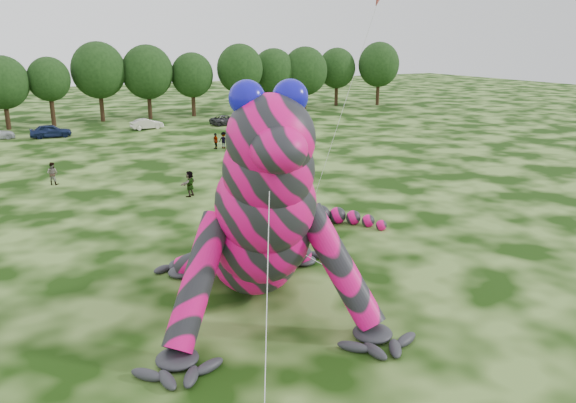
{
  "coord_description": "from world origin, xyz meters",
  "views": [
    {
      "loc": [
        -6.41,
        -20.32,
        10.98
      ],
      "look_at": [
        4.82,
        0.64,
        4.0
      ],
      "focal_mm": 35.0,
      "sensor_mm": 36.0,
      "label": 1
    }
  ],
  "objects_px": {
    "inflatable_gecko": "(248,182)",
    "flying_kite": "(375,11)",
    "spectator_1": "(52,173)",
    "spectator_5": "(190,184)",
    "tree_9": "(50,92)",
    "tree_11": "(148,82)",
    "car_6": "(227,120)",
    "tree_8": "(4,93)",
    "tree_16": "(337,77)",
    "tree_15": "(305,78)",
    "tree_12": "(193,85)",
    "spectator_2": "(224,140)",
    "car_4": "(51,131)",
    "tree_17": "(378,74)",
    "tree_10": "(100,82)",
    "tree_14": "(274,79)",
    "spectator_3": "(216,141)",
    "car_5": "(147,124)",
    "tree_13": "(240,79)",
    "car_7": "(262,117)"
  },
  "relations": [
    {
      "from": "inflatable_gecko",
      "to": "tree_11",
      "type": "relative_size",
      "value": 1.92
    },
    {
      "from": "spectator_2",
      "to": "car_4",
      "type": "bearing_deg",
      "value": 5.63
    },
    {
      "from": "tree_8",
      "to": "tree_17",
      "type": "distance_m",
      "value": 56.17
    },
    {
      "from": "tree_11",
      "to": "spectator_5",
      "type": "distance_m",
      "value": 42.01
    },
    {
      "from": "tree_8",
      "to": "spectator_1",
      "type": "xyz_separation_m",
      "value": [
        1.67,
        -31.61,
        -3.59
      ]
    },
    {
      "from": "inflatable_gecko",
      "to": "spectator_3",
      "type": "height_order",
      "value": "inflatable_gecko"
    },
    {
      "from": "spectator_2",
      "to": "tree_10",
      "type": "bearing_deg",
      "value": -22.76
    },
    {
      "from": "tree_9",
      "to": "tree_16",
      "type": "xyz_separation_m",
      "value": [
        44.38,
        2.03,
        0.35
      ]
    },
    {
      "from": "tree_12",
      "to": "spectator_2",
      "type": "relative_size",
      "value": 5.28
    },
    {
      "from": "tree_14",
      "to": "spectator_1",
      "type": "bearing_deg",
      "value": -137.2
    },
    {
      "from": "car_5",
      "to": "tree_10",
      "type": "bearing_deg",
      "value": 15.89
    },
    {
      "from": "tree_11",
      "to": "spectator_2",
      "type": "relative_size",
      "value": 5.93
    },
    {
      "from": "tree_9",
      "to": "tree_11",
      "type": "xyz_separation_m",
      "value": [
        12.72,
        0.85,
        0.7
      ]
    },
    {
      "from": "tree_15",
      "to": "tree_16",
      "type": "bearing_deg",
      "value": 12.93
    },
    {
      "from": "tree_16",
      "to": "car_6",
      "type": "relative_size",
      "value": 2.09
    },
    {
      "from": "tree_15",
      "to": "spectator_2",
      "type": "xyz_separation_m",
      "value": [
        -23.84,
        -24.88,
        -3.97
      ]
    },
    {
      "from": "tree_10",
      "to": "spectator_3",
      "type": "height_order",
      "value": "tree_10"
    },
    {
      "from": "tree_12",
      "to": "tree_16",
      "type": "distance_m",
      "value": 25.49
    },
    {
      "from": "flying_kite",
      "to": "tree_15",
      "type": "relative_size",
      "value": 1.48
    },
    {
      "from": "spectator_5",
      "to": "spectator_2",
      "type": "distance_m",
      "value": 18.07
    },
    {
      "from": "flying_kite",
      "to": "car_6",
      "type": "distance_m",
      "value": 41.8
    },
    {
      "from": "flying_kite",
      "to": "tree_15",
      "type": "bearing_deg",
      "value": 64.39
    },
    {
      "from": "tree_11",
      "to": "car_4",
      "type": "relative_size",
      "value": 2.26
    },
    {
      "from": "tree_12",
      "to": "spectator_5",
      "type": "bearing_deg",
      "value": -109.42
    },
    {
      "from": "tree_9",
      "to": "car_5",
      "type": "height_order",
      "value": "tree_9"
    },
    {
      "from": "inflatable_gecko",
      "to": "tree_9",
      "type": "distance_m",
      "value": 55.75
    },
    {
      "from": "flying_kite",
      "to": "car_7",
      "type": "distance_m",
      "value": 42.39
    },
    {
      "from": "spectator_3",
      "to": "tree_8",
      "type": "bearing_deg",
      "value": -150.82
    },
    {
      "from": "tree_8",
      "to": "tree_17",
      "type": "height_order",
      "value": "tree_17"
    },
    {
      "from": "inflatable_gecko",
      "to": "tree_12",
      "type": "relative_size",
      "value": 2.15
    },
    {
      "from": "tree_9",
      "to": "car_6",
      "type": "height_order",
      "value": "tree_9"
    },
    {
      "from": "inflatable_gecko",
      "to": "flying_kite",
      "type": "distance_m",
      "value": 15.15
    },
    {
      "from": "tree_8",
      "to": "tree_12",
      "type": "height_order",
      "value": "tree_12"
    },
    {
      "from": "tree_8",
      "to": "tree_16",
      "type": "bearing_deg",
      "value": 2.75
    },
    {
      "from": "tree_10",
      "to": "spectator_5",
      "type": "height_order",
      "value": "tree_10"
    },
    {
      "from": "flying_kite",
      "to": "tree_8",
      "type": "xyz_separation_m",
      "value": [
        -18.91,
        48.85,
        -8.01
      ]
    },
    {
      "from": "tree_10",
      "to": "tree_12",
      "type": "xyz_separation_m",
      "value": [
        12.62,
        -0.84,
        -0.77
      ]
    },
    {
      "from": "tree_14",
      "to": "tree_9",
      "type": "bearing_deg",
      "value": -177.57
    },
    {
      "from": "inflatable_gecko",
      "to": "tree_14",
      "type": "height_order",
      "value": "inflatable_gecko"
    },
    {
      "from": "flying_kite",
      "to": "tree_15",
      "type": "distance_m",
      "value": 55.57
    },
    {
      "from": "spectator_1",
      "to": "car_7",
      "type": "bearing_deg",
      "value": -104.78
    },
    {
      "from": "tree_10",
      "to": "tree_15",
      "type": "relative_size",
      "value": 1.09
    },
    {
      "from": "car_4",
      "to": "car_6",
      "type": "bearing_deg",
      "value": -87.62
    },
    {
      "from": "tree_17",
      "to": "car_7",
      "type": "xyz_separation_m",
      "value": [
        -26.11,
        -9.34,
        -4.4
      ]
    },
    {
      "from": "spectator_1",
      "to": "spectator_5",
      "type": "distance_m",
      "value": 11.64
    },
    {
      "from": "tree_15",
      "to": "tree_17",
      "type": "height_order",
      "value": "tree_17"
    },
    {
      "from": "tree_16",
      "to": "tree_9",
      "type": "bearing_deg",
      "value": -177.39
    },
    {
      "from": "tree_13",
      "to": "tree_16",
      "type": "xyz_separation_m",
      "value": [
        18.32,
        2.25,
        -0.38
      ]
    },
    {
      "from": "tree_12",
      "to": "tree_15",
      "type": "bearing_deg",
      "value": 0.1
    },
    {
      "from": "tree_15",
      "to": "tree_12",
      "type": "bearing_deg",
      "value": -179.9
    }
  ]
}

